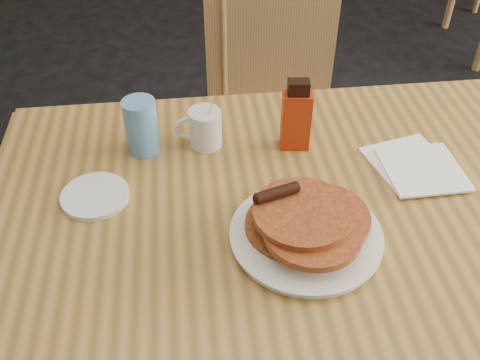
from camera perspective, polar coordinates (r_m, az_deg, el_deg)
The scene contains 8 objects.
main_table at distance 1.19m, azimuth 4.90°, elevation -3.52°, with size 1.42×1.02×0.75m.
chair_main_far at distance 1.84m, azimuth 3.33°, elevation 9.59°, with size 0.48×0.48×0.97m.
pancake_plate at distance 1.07m, azimuth 7.08°, elevation -5.09°, with size 0.31×0.31×0.10m.
coffee_mug at distance 1.29m, azimuth -3.85°, elevation 5.61°, with size 0.11×0.08×0.15m.
syrup_bottle at distance 1.26m, azimuth 6.00°, elevation 6.67°, with size 0.07×0.05×0.18m.
napkin_stack at distance 1.30m, azimuth 18.25°, elevation 1.44°, with size 0.23×0.24×0.01m.
blue_tumbler at distance 1.28m, azimuth -10.47°, elevation 5.66°, with size 0.08×0.08×0.14m, color #528AC0.
side_saucer at distance 1.20m, azimuth -15.20°, elevation -1.65°, with size 0.15×0.15×0.01m, color silver.
Camera 1 is at (-0.07, -0.82, 1.55)m, focal length 40.00 mm.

